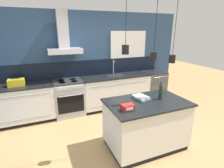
{
  "coord_description": "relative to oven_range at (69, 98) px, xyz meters",
  "views": [
    {
      "loc": [
        -1.18,
        -2.61,
        2.12
      ],
      "look_at": [
        0.15,
        0.59,
        1.05
      ],
      "focal_mm": 28.0,
      "sensor_mm": 36.0,
      "label": 1
    }
  ],
  "objects": [
    {
      "name": "kitchen_island",
      "position": [
        1.09,
        -1.89,
        0.0
      ],
      "size": [
        1.44,
        0.91,
        0.91
      ],
      "color": "black",
      "rests_on": "ground_plane"
    },
    {
      "name": "red_supply_box",
      "position": [
        0.62,
        -2.06,
        0.5
      ],
      "size": [
        0.2,
        0.14,
        0.09
      ],
      "color": "red",
      "rests_on": "kitchen_island"
    },
    {
      "name": "wall_back",
      "position": [
        0.57,
        0.31,
        0.9
      ],
      "size": [
        5.6,
        2.38,
        2.6
      ],
      "color": "navy",
      "rests_on": "ground_plane"
    },
    {
      "name": "yellow_toolbox",
      "position": [
        -1.13,
        0.0,
        0.54
      ],
      "size": [
        0.34,
        0.18,
        0.19
      ],
      "color": "gold",
      "rests_on": "counter_run_left"
    },
    {
      "name": "bottle_on_island",
      "position": [
        1.38,
        -1.88,
        0.59
      ],
      "size": [
        0.07,
        0.07,
        0.32
      ],
      "color": "#193319",
      "rests_on": "kitchen_island"
    },
    {
      "name": "counter_run_left",
      "position": [
        -1.07,
        0.01,
        0.01
      ],
      "size": [
        1.41,
        0.64,
        0.91
      ],
      "color": "black",
      "rests_on": "ground_plane"
    },
    {
      "name": "ground_plane",
      "position": [
        0.6,
        -1.69,
        -0.46
      ],
      "size": [
        16.0,
        16.0,
        0.0
      ],
      "primitive_type": "plane",
      "color": "tan",
      "rests_on": "ground"
    },
    {
      "name": "counter_run_sink",
      "position": [
        1.32,
        0.01,
        0.01
      ],
      "size": [
        1.93,
        0.64,
        1.32
      ],
      "color": "black",
      "rests_on": "ground_plane"
    },
    {
      "name": "book_stack",
      "position": [
        1.06,
        -1.74,
        0.48
      ],
      "size": [
        0.29,
        0.36,
        0.05
      ],
      "color": "#335684",
      "rests_on": "kitchen_island"
    },
    {
      "name": "dishwasher",
      "position": [
        2.59,
        0.0,
        -0.0
      ],
      "size": [
        0.62,
        0.65,
        0.91
      ],
      "color": "#4C4C51",
      "rests_on": "ground_plane"
    },
    {
      "name": "oven_range",
      "position": [
        0.0,
        0.0,
        0.0
      ],
      "size": [
        0.73,
        0.66,
        0.91
      ],
      "color": "#B5B5BA",
      "rests_on": "ground_plane"
    }
  ]
}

